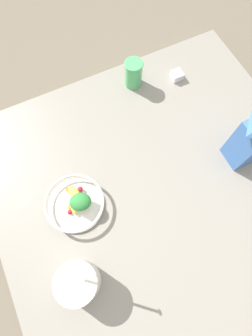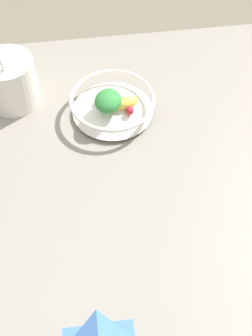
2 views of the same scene
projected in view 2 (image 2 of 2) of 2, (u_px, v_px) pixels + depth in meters
The scene contains 4 objects.
ground_plane at pixel (87, 233), 0.99m from camera, with size 6.00×6.00×0.00m, color #665B4C.
countertop at pixel (86, 228), 0.97m from camera, with size 1.17×1.17×0.05m.
fruit_bowl at pixel (113, 104), 1.10m from camera, with size 0.20×0.20×0.08m.
yogurt_tub at pixel (10, 79), 1.10m from camera, with size 0.14×0.12×0.22m.
Camera 2 is at (0.48, 0.02, 0.88)m, focal length 50.00 mm.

